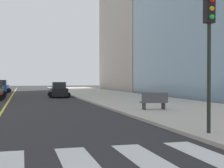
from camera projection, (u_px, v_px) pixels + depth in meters
sidewalk_kerb_east at (165, 105)px, 26.26m from camera, size 10.00×120.00×0.15m
lane_divider_paint at (12, 96)px, 42.37m from camera, size 0.16×80.00×0.01m
parking_garage_concrete at (155, 35)px, 67.93m from camera, size 18.00×24.00×22.31m
car_black_second at (59, 90)px, 39.31m from camera, size 2.61×4.11×1.81m
car_blue_fourth at (1, 87)px, 51.44m from camera, size 2.97×4.65×2.04m
traffic_light_near_corner at (209, 37)px, 12.20m from camera, size 0.36×0.41×5.06m
park_bench at (154, 101)px, 21.76m from camera, size 1.82×0.63×1.12m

